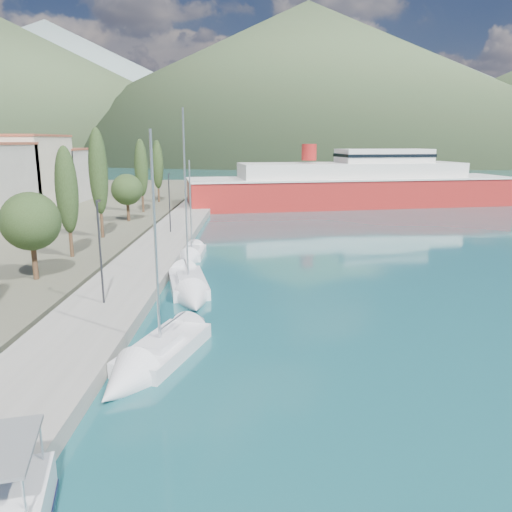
{
  "coord_description": "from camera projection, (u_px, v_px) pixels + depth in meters",
  "views": [
    {
      "loc": [
        0.01,
        -14.69,
        10.13
      ],
      "look_at": [
        0.0,
        14.0,
        3.5
      ],
      "focal_mm": 35.0,
      "sensor_mm": 36.0,
      "label": 1
    }
  ],
  "objects": [
    {
      "name": "ground",
      "position": [
        256.0,
        180.0,
        133.51
      ],
      "size": [
        1400.0,
        1400.0,
        0.0
      ],
      "primitive_type": "plane",
      "color": "#1A5259"
    },
    {
      "name": "quay",
      "position": [
        149.0,
        260.0,
        41.84
      ],
      "size": [
        5.0,
        88.0,
        0.8
      ],
      "primitive_type": "cube",
      "color": "gray",
      "rests_on": "ground"
    },
    {
      "name": "hills_far",
      "position": [
        371.0,
        84.0,
        601.92
      ],
      "size": [
        1480.0,
        900.0,
        180.0
      ],
      "color": "gray",
      "rests_on": "ground"
    },
    {
      "name": "hills_near",
      "position": [
        389.0,
        87.0,
        368.4
      ],
      "size": [
        1010.0,
        520.0,
        115.0
      ],
      "color": "#3E5031",
      "rests_on": "ground"
    },
    {
      "name": "tree_row",
      "position": [
        87.0,
        190.0,
        45.16
      ],
      "size": [
        3.99,
        64.38,
        10.73
      ],
      "color": "#47301E",
      "rests_on": "land_strip"
    },
    {
      "name": "lamp_posts",
      "position": [
        101.0,
        248.0,
        28.89
      ],
      "size": [
        0.15,
        47.22,
        6.06
      ],
      "color": "#2D2D33",
      "rests_on": "quay"
    },
    {
      "name": "sailboat_near",
      "position": [
        143.0,
        367.0,
        22.21
      ],
      "size": [
        4.75,
        8.41,
        11.58
      ],
      "color": "silver",
      "rests_on": "ground"
    },
    {
      "name": "sailboat_mid",
      "position": [
        191.0,
        292.0,
        33.08
      ],
      "size": [
        4.35,
        9.47,
        13.19
      ],
      "color": "silver",
      "rests_on": "ground"
    },
    {
      "name": "sailboat_far",
      "position": [
        190.0,
        257.0,
        43.32
      ],
      "size": [
        2.08,
        6.36,
        9.33
      ],
      "color": "silver",
      "rests_on": "ground"
    },
    {
      "name": "ferry",
      "position": [
        352.0,
        186.0,
        79.13
      ],
      "size": [
        52.53,
        20.39,
        10.21
      ],
      "color": "#A51D1B",
      "rests_on": "ground"
    }
  ]
}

